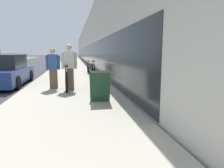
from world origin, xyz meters
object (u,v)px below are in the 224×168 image
Objects in this scene: person_bystander at (53,68)px; cruiser_bike_nearest at (93,70)px; person_rider at (69,67)px; tandem_bicycle at (67,79)px; cruiser_bike_middle at (88,68)px; sandwich_board_sign at (100,86)px; parked_sedan_curbside at (5,72)px; bike_rack_hoop at (91,69)px.

person_bystander reaches higher than cruiser_bike_nearest.
person_rider is 1.08× the size of person_bystander.
tandem_bicycle is at bearing -14.15° from person_bystander.
cruiser_bike_middle is (1.14, 6.16, -0.50)m from person_rider.
sandwich_board_sign is at bearing -64.92° from person_rider.
cruiser_bike_nearest is 4.61m from parked_sedan_curbside.
cruiser_bike_nearest reaches higher than tandem_bicycle.
tandem_bicycle is 0.56× the size of parked_sedan_curbside.
bike_rack_hoop is 0.94× the size of sandwich_board_sign.
cruiser_bike_middle is at bearing 93.91° from cruiser_bike_nearest.
cruiser_bike_nearest is 2.17m from cruiser_bike_middle.
cruiser_bike_nearest is 5.96m from sandwich_board_sign.
tandem_bicycle reaches higher than bike_rack_hoop.
bike_rack_hoop is at bearing 68.04° from tandem_bicycle.
cruiser_bike_nearest reaches higher than cruiser_bike_middle.
cruiser_bike_middle reaches higher than bike_rack_hoop.
sandwich_board_sign is at bearing -91.58° from cruiser_bike_middle.
sandwich_board_sign is (0.91, -1.95, -0.42)m from person_rider.
person_bystander is at bearing -107.18° from cruiser_bike_middle.
person_bystander reaches higher than bike_rack_hoop.
person_bystander is 1.90× the size of bike_rack_hoop.
bike_rack_hoop is (1.70, 2.75, -0.29)m from person_bystander.
cruiser_bike_nearest is (1.28, 4.00, -0.46)m from person_rider.
cruiser_bike_nearest is at bearing 69.50° from tandem_bicycle.
cruiser_bike_nearest is (1.92, 3.56, -0.40)m from person_bystander.
cruiser_bike_middle is (-0.15, 2.17, -0.03)m from cruiser_bike_nearest.
parked_sedan_curbside is (-3.04, 2.42, -0.34)m from person_rider.
person_bystander is 0.96× the size of cruiser_bike_middle.
person_rider is at bearing -100.45° from cruiser_bike_middle.
sandwich_board_sign is (-0.22, -8.12, 0.08)m from cruiser_bike_middle.
sandwich_board_sign reaches higher than cruiser_bike_middle.
sandwich_board_sign is at bearing -91.70° from bike_rack_hoop.
person_bystander is 3.13m from parked_sedan_curbside.
bike_rack_hoop is 0.51× the size of cruiser_bike_middle.
cruiser_bike_nearest is at bearing 86.43° from sandwich_board_sign.
person_rider is 4.22m from cruiser_bike_nearest.
parked_sedan_curbside reaches higher than cruiser_bike_middle.
tandem_bicycle is 1.32× the size of cruiser_bike_nearest.
parked_sedan_curbside is (-4.18, -3.75, 0.16)m from cruiser_bike_middle.
sandwich_board_sign is 5.89m from parked_sedan_curbside.
bike_rack_hoop is 0.85m from cruiser_bike_nearest.
person_rider is 3.90m from parked_sedan_curbside.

